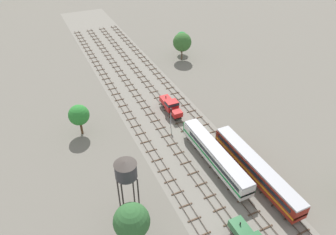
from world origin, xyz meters
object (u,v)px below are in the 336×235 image
Objects in this scene: passenger_coach_centre_near at (256,168)px; shunter_loco_centre_left_midfar at (171,106)px; diesel_railcar_centre_left_mid at (216,155)px; signal_post_nearest at (171,115)px; water_tower at (126,171)px.

shunter_loco_centre_left_midfar is (-4.67, 25.27, -0.60)m from passenger_coach_centre_near.
diesel_railcar_centre_left_mid is 14.67m from signal_post_nearest.
shunter_loco_centre_left_midfar is at bearing 64.47° from signal_post_nearest.
signal_post_nearest is (15.68, 17.74, -6.06)m from water_tower.
diesel_railcar_centre_left_mid is 1.88× the size of water_tower.
diesel_railcar_centre_left_mid is 2.42× the size of shunter_loco_centre_left_midfar.
diesel_railcar_centre_left_mid reaches higher than shunter_loco_centre_left_midfar.
passenger_coach_centre_near is at bearing -6.64° from water_tower.
signal_post_nearest is at bearing 108.97° from passenger_coach_centre_near.
water_tower is (-18.02, -22.63, 7.15)m from shunter_loco_centre_left_midfar.
water_tower reaches higher than diesel_railcar_centre_left_mid.
passenger_coach_centre_near is at bearing -51.63° from diesel_railcar_centre_left_mid.
passenger_coach_centre_near is 7.52m from diesel_railcar_centre_left_mid.
signal_post_nearest reaches higher than diesel_railcar_centre_left_mid.
water_tower reaches higher than signal_post_nearest.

